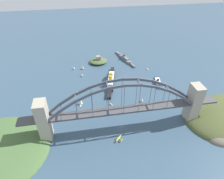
{
  "coord_description": "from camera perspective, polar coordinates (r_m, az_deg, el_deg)",
  "views": [
    {
      "loc": [
        -46.51,
        -187.53,
        202.97
      ],
      "look_at": [
        0.0,
        80.43,
        8.0
      ],
      "focal_mm": 31.34,
      "sensor_mm": 36.0,
      "label": 1
    }
  ],
  "objects": [
    {
      "name": "small_boat_7",
      "position": [
        412.54,
        -8.57,
        6.44
      ],
      "size": [
        8.59,
        4.83,
        9.62
      ],
      "color": "#B2231E",
      "rests_on": "ground"
    },
    {
      "name": "harbor_arch_bridge",
      "position": [
        258.23,
        3.07,
        -5.99
      ],
      "size": [
        263.64,
        19.55,
        76.9
      ],
      "color": "#ADA38E",
      "rests_on": "ground"
    },
    {
      "name": "small_boat_4",
      "position": [
        413.87,
        10.33,
        5.77
      ],
      "size": [
        2.39,
        9.17,
        2.19
      ],
      "color": "silver",
      "rests_on": "ground"
    },
    {
      "name": "small_boat_5",
      "position": [
        316.47,
        -9.15,
        -3.46
      ],
      "size": [
        6.84,
        10.83,
        12.45
      ],
      "color": "silver",
      "rests_on": "ground"
    },
    {
      "name": "small_boat_0",
      "position": [
        340.59,
        -10.07,
        -0.82
      ],
      "size": [
        7.0,
        5.42,
        7.79
      ],
      "color": "black",
      "rests_on": "ground"
    },
    {
      "name": "naval_cruiser",
      "position": [
        447.09,
        3.77,
        9.0
      ],
      "size": [
        28.29,
        82.37,
        17.4
      ],
      "color": "slate",
      "rests_on": "ground"
    },
    {
      "name": "small_boat_1",
      "position": [
        314.22,
        -0.27,
        -4.4
      ],
      "size": [
        4.5,
        6.63,
        2.36
      ],
      "color": "gold",
      "rests_on": "ground"
    },
    {
      "name": "fort_island_mid_harbor",
      "position": [
        434.02,
        -4.01,
        8.34
      ],
      "size": [
        38.02,
        33.3,
        16.73
      ],
      "color": "#4C6038",
      "rests_on": "ground"
    },
    {
      "name": "small_boat_3",
      "position": [
        388.16,
        -8.73,
        4.27
      ],
      "size": [
        5.46,
        6.29,
        7.48
      ],
      "color": "#2D6B3D",
      "rests_on": "ground"
    },
    {
      "name": "seaplane_taxiing_near_bridge",
      "position": [
        262.67,
        2.11,
        -14.26
      ],
      "size": [
        9.72,
        9.82,
        5.05
      ],
      "color": "#B7B7B2",
      "rests_on": "ground"
    },
    {
      "name": "ocean_liner",
      "position": [
        363.0,
        -0.32,
        2.68
      ],
      "size": [
        30.91,
        100.25,
        19.81
      ],
      "color": "black",
      "rests_on": "ground"
    },
    {
      "name": "small_boat_6",
      "position": [
        415.16,
        -11.09,
        6.24
      ],
      "size": [
        6.33,
        6.47,
        7.89
      ],
      "color": "brown",
      "rests_on": "ground"
    },
    {
      "name": "small_boat_2",
      "position": [
        322.82,
        8.72,
        -2.93
      ],
      "size": [
        7.15,
        7.33,
        8.24
      ],
      "color": "brown",
      "rests_on": "ground"
    },
    {
      "name": "ground_plane",
      "position": [
        280.23,
        2.86,
        -10.83
      ],
      "size": [
        1400.0,
        1400.0,
        0.0
      ],
      "primitive_type": "plane",
      "color": "#385166"
    },
    {
      "name": "harbor_ferry_steamer",
      "position": [
        373.31,
        13.21,
        2.13
      ],
      "size": [
        15.62,
        39.93,
        8.44
      ],
      "color": "navy",
      "rests_on": "ground"
    }
  ]
}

